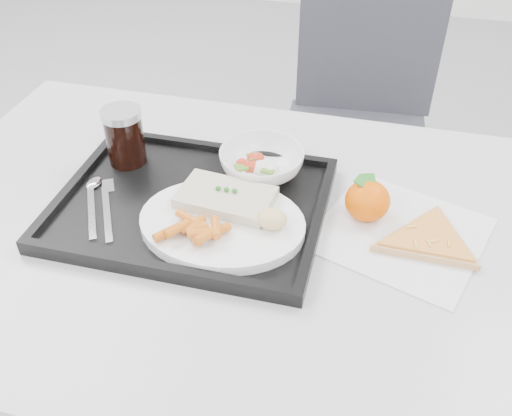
{
  "coord_description": "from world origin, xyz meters",
  "views": [
    {
      "loc": [
        0.2,
        -0.39,
        1.37
      ],
      "look_at": [
        0.01,
        0.33,
        0.77
      ],
      "focal_mm": 40.0,
      "sensor_mm": 36.0,
      "label": 1
    }
  ],
  "objects_px": {
    "chair": "(360,106)",
    "tray": "(192,205)",
    "tangerine": "(367,201)",
    "pizza_slice": "(429,240)",
    "dinner_plate": "(222,223)",
    "salad_bowl": "(262,163)",
    "table": "(245,256)",
    "cola_glass": "(124,135)"
  },
  "relations": [
    {
      "from": "dinner_plate",
      "to": "tangerine",
      "type": "bearing_deg",
      "value": 24.86
    },
    {
      "from": "tray",
      "to": "dinner_plate",
      "type": "distance_m",
      "value": 0.09
    },
    {
      "from": "chair",
      "to": "tray",
      "type": "xyz_separation_m",
      "value": [
        -0.22,
        -0.83,
        0.22
      ]
    },
    {
      "from": "pizza_slice",
      "to": "tray",
      "type": "bearing_deg",
      "value": -178.96
    },
    {
      "from": "chair",
      "to": "table",
      "type": "bearing_deg",
      "value": -98.19
    },
    {
      "from": "pizza_slice",
      "to": "table",
      "type": "bearing_deg",
      "value": -174.34
    },
    {
      "from": "tray",
      "to": "dinner_plate",
      "type": "xyz_separation_m",
      "value": [
        0.07,
        -0.05,
        0.02
      ]
    },
    {
      "from": "tray",
      "to": "pizza_slice",
      "type": "distance_m",
      "value": 0.4
    },
    {
      "from": "tray",
      "to": "tangerine",
      "type": "xyz_separation_m",
      "value": [
        0.29,
        0.05,
        0.03
      ]
    },
    {
      "from": "pizza_slice",
      "to": "chair",
      "type": "bearing_deg",
      "value": 101.91
    },
    {
      "from": "tangerine",
      "to": "table",
      "type": "bearing_deg",
      "value": -158.83
    },
    {
      "from": "table",
      "to": "tray",
      "type": "bearing_deg",
      "value": 167.36
    },
    {
      "from": "tray",
      "to": "pizza_slice",
      "type": "relative_size",
      "value": 1.71
    },
    {
      "from": "table",
      "to": "tray",
      "type": "height_order",
      "value": "tray"
    },
    {
      "from": "pizza_slice",
      "to": "cola_glass",
      "type": "bearing_deg",
      "value": 171.5
    },
    {
      "from": "cola_glass",
      "to": "pizza_slice",
      "type": "bearing_deg",
      "value": -8.5
    },
    {
      "from": "cola_glass",
      "to": "table",
      "type": "bearing_deg",
      "value": -23.65
    },
    {
      "from": "chair",
      "to": "cola_glass",
      "type": "relative_size",
      "value": 8.61
    },
    {
      "from": "dinner_plate",
      "to": "salad_bowl",
      "type": "height_order",
      "value": "salad_bowl"
    },
    {
      "from": "tray",
      "to": "pizza_slice",
      "type": "height_order",
      "value": "tray"
    },
    {
      "from": "tangerine",
      "to": "tray",
      "type": "bearing_deg",
      "value": -169.84
    },
    {
      "from": "pizza_slice",
      "to": "tangerine",
      "type": "bearing_deg",
      "value": 156.81
    },
    {
      "from": "table",
      "to": "dinner_plate",
      "type": "height_order",
      "value": "dinner_plate"
    },
    {
      "from": "table",
      "to": "tangerine",
      "type": "xyz_separation_m",
      "value": [
        0.19,
        0.07,
        0.1
      ]
    },
    {
      "from": "chair",
      "to": "tangerine",
      "type": "distance_m",
      "value": 0.82
    },
    {
      "from": "salad_bowl",
      "to": "tray",
      "type": "bearing_deg",
      "value": -130.28
    },
    {
      "from": "chair",
      "to": "dinner_plate",
      "type": "relative_size",
      "value": 3.44
    },
    {
      "from": "chair",
      "to": "tray",
      "type": "bearing_deg",
      "value": -104.94
    },
    {
      "from": "table",
      "to": "pizza_slice",
      "type": "height_order",
      "value": "pizza_slice"
    },
    {
      "from": "table",
      "to": "tangerine",
      "type": "height_order",
      "value": "tangerine"
    },
    {
      "from": "dinner_plate",
      "to": "pizza_slice",
      "type": "bearing_deg",
      "value": 10.01
    },
    {
      "from": "table",
      "to": "dinner_plate",
      "type": "xyz_separation_m",
      "value": [
        -0.03,
        -0.03,
        0.09
      ]
    },
    {
      "from": "tray",
      "to": "cola_glass",
      "type": "xyz_separation_m",
      "value": [
        -0.16,
        0.09,
        0.06
      ]
    },
    {
      "from": "table",
      "to": "cola_glass",
      "type": "height_order",
      "value": "cola_glass"
    },
    {
      "from": "salad_bowl",
      "to": "tangerine",
      "type": "distance_m",
      "value": 0.2
    },
    {
      "from": "tray",
      "to": "tangerine",
      "type": "distance_m",
      "value": 0.3
    },
    {
      "from": "salad_bowl",
      "to": "table",
      "type": "bearing_deg",
      "value": -88.4
    },
    {
      "from": "chair",
      "to": "dinner_plate",
      "type": "bearing_deg",
      "value": -99.79
    },
    {
      "from": "dinner_plate",
      "to": "salad_bowl",
      "type": "xyz_separation_m",
      "value": [
        0.03,
        0.16,
        0.01
      ]
    },
    {
      "from": "table",
      "to": "dinner_plate",
      "type": "bearing_deg",
      "value": -136.13
    },
    {
      "from": "dinner_plate",
      "to": "cola_glass",
      "type": "relative_size",
      "value": 2.5
    },
    {
      "from": "chair",
      "to": "tray",
      "type": "height_order",
      "value": "chair"
    }
  ]
}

